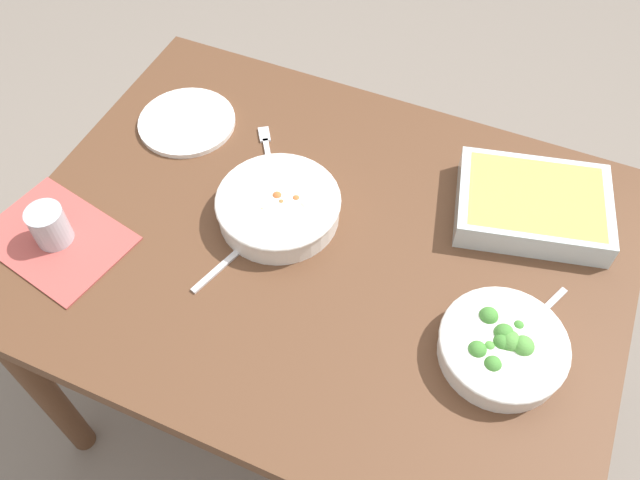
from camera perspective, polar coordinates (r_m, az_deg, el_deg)
The scene contains 11 objects.
ground_plane at distance 1.96m, azimuth 0.00°, elevation -12.94°, with size 6.00×6.00×0.00m, color slate.
dining_table at distance 1.38m, azimuth 0.00°, elevation -2.21°, with size 1.20×0.90×0.74m.
placemat at distance 1.41m, azimuth -21.85°, elevation 0.12°, with size 0.28×0.20×0.00m, color #B24C47.
stew_bowl at distance 1.32m, azimuth -3.61°, elevation 2.93°, with size 0.25×0.25×0.06m.
broccoli_bowl at distance 1.19m, azimuth 15.50°, elevation -8.90°, with size 0.22×0.22×0.07m.
baking_dish at distance 1.39m, azimuth 17.96°, elevation 2.98°, with size 0.34×0.28×0.06m.
drink_cup at distance 1.38m, azimuth -22.30°, elevation 1.01°, with size 0.07×0.07×0.08m.
side_plate at distance 1.55m, azimuth -11.45°, elevation 9.98°, with size 0.22×0.22×0.01m, color white.
spoon_by_stew at distance 1.29m, azimuth -7.36°, elevation -1.18°, with size 0.07×0.17×0.01m.
spoon_by_broccoli at distance 1.26m, azimuth 17.58°, elevation -7.04°, with size 0.09×0.17×0.01m.
fork_on_table at distance 1.47m, azimuth -4.57°, elevation 7.67°, with size 0.11×0.16×0.01m.
Camera 1 is at (0.31, -0.71, 1.80)m, focal length 36.98 mm.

